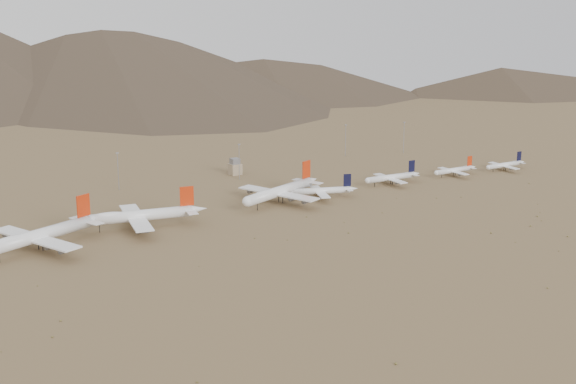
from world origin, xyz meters
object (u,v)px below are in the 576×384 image
control_tower (235,167)px  narrowbody_a (323,191)px  widebody_west (38,236)px  widebody_centre (139,216)px  widebody_east (280,191)px  narrowbody_b (392,177)px

control_tower → narrowbody_a: bearing=-79.9°
widebody_west → widebody_centre: size_ratio=1.03×
narrowbody_a → control_tower: narrowbody_a is taller
narrowbody_a → control_tower: size_ratio=3.67×
widebody_east → control_tower: widebody_east is taller
widebody_east → narrowbody_b: widebody_east is taller
widebody_east → narrowbody_a: 30.15m
narrowbody_b → control_tower: narrowbody_b is taller
widebody_east → narrowbody_b: (91.97, 1.07, -2.79)m
widebody_west → control_tower: (169.14, 99.84, -2.83)m
widebody_centre → widebody_east: (96.66, 5.18, 0.11)m
widebody_west → narrowbody_a: 185.35m
narrowbody_b → control_tower: (-78.21, 83.99, 0.39)m
widebody_east → widebody_west: bearing=164.8°
narrowbody_b → widebody_west: bearing=-172.7°
narrowbody_b → control_tower: 114.77m
widebody_centre → control_tower: size_ratio=6.11×
narrowbody_b → widebody_east: bearing=-175.7°
widebody_centre → narrowbody_b: (188.62, 6.26, -2.67)m
narrowbody_a → narrowbody_b: 62.56m
widebody_centre → narrowbody_a: (126.32, 0.59, -2.67)m
widebody_centre → widebody_east: widebody_east is taller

